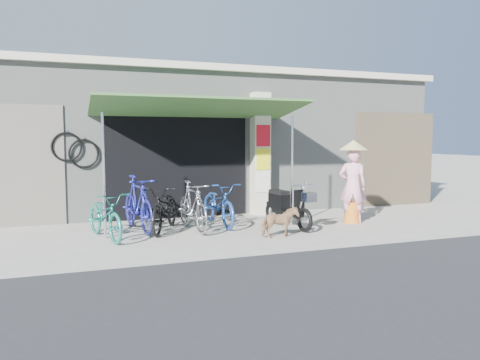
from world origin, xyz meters
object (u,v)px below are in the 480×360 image
object	(u,v)px
moped	(286,207)
bike_blue	(138,203)
bike_black	(165,208)
street_dog	(279,222)
bike_navy	(219,204)
bike_teal	(105,215)
nun	(353,182)
bike_silver	(192,206)

from	to	relation	value
moped	bike_blue	bearing A→B (deg)	159.26
bike_blue	bike_black	world-z (taller)	bike_blue
bike_blue	street_dog	distance (m)	2.92
bike_navy	bike_teal	bearing A→B (deg)	-169.14
bike_navy	nun	size ratio (longest dim) A/B	0.97
bike_silver	bike_navy	distance (m)	0.77
bike_black	bike_navy	xyz separation A→B (m)	(1.21, 0.24, 0.00)
bike_black	bike_silver	size ratio (longest dim) A/B	1.06
bike_navy	moped	distance (m)	1.46
bike_teal	bike_black	xyz separation A→B (m)	(1.20, 0.36, 0.03)
bike_silver	moped	xyz separation A→B (m)	(1.96, -0.33, -0.07)
bike_silver	nun	bearing A→B (deg)	-9.93
moped	street_dog	bearing A→B (deg)	-130.67
bike_navy	bike_silver	bearing A→B (deg)	-154.83
bike_teal	bike_black	world-z (taller)	bike_black
street_dog	bike_blue	bearing A→B (deg)	59.39
bike_teal	bike_silver	size ratio (longest dim) A/B	1.00
bike_teal	street_dog	bearing A→B (deg)	-33.32
bike_teal	bike_navy	distance (m)	2.48
bike_blue	moped	xyz separation A→B (m)	(3.01, -0.66, -0.12)
street_dog	bike_navy	bearing A→B (deg)	26.04
bike_blue	street_dog	bearing A→B (deg)	-41.97
bike_silver	bike_black	bearing A→B (deg)	162.42
nun	bike_black	bearing A→B (deg)	25.26
bike_blue	bike_navy	xyz separation A→B (m)	(1.73, 0.03, -0.09)
bike_teal	street_dog	size ratio (longest dim) A/B	2.42
street_dog	nun	bearing A→B (deg)	-64.48
bike_teal	street_dog	xyz separation A→B (m)	(3.10, -1.02, -0.15)
bike_navy	moped	world-z (taller)	moped
bike_teal	moped	size ratio (longest dim) A/B	0.99
bike_black	bike_silver	distance (m)	0.55
bike_blue	bike_navy	distance (m)	1.73
bike_teal	bike_blue	bearing A→B (deg)	25.11
street_dog	nun	xyz separation A→B (m)	(2.22, 0.93, 0.61)
bike_teal	bike_black	distance (m)	1.25
bike_teal	moped	xyz separation A→B (m)	(3.70, -0.09, -0.00)
bike_navy	moped	size ratio (longest dim) A/B	1.05
bike_silver	nun	size ratio (longest dim) A/B	0.92
bike_silver	moped	distance (m)	1.99
moped	bike_teal	bearing A→B (deg)	170.31
bike_blue	nun	size ratio (longest dim) A/B	1.02
bike_silver	moped	bearing A→B (deg)	-14.16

